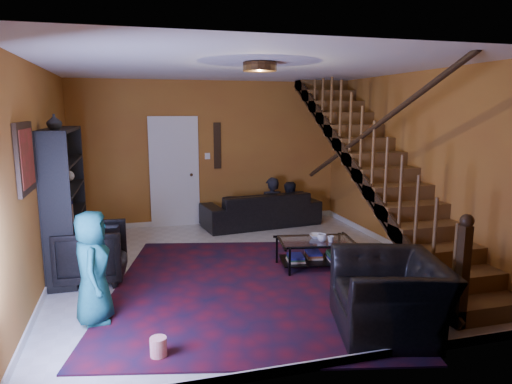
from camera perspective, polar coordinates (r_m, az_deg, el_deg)
floor at (r=6.68m, az=-1.49°, el=-9.40°), size 5.50×5.50×0.00m
room at (r=7.75m, az=-13.60°, el=-6.49°), size 5.50×5.50×5.50m
staircase at (r=7.15m, az=15.21°, el=3.10°), size 0.95×5.02×3.18m
bookshelf at (r=6.88m, az=-22.65°, el=-1.28°), size 0.35×1.80×2.00m
door at (r=8.95m, az=-10.15°, el=2.25°), size 0.82×0.05×2.05m
framed_picture at (r=5.33m, az=-26.90°, el=3.82°), size 0.04×0.74×0.74m
wall_hanging at (r=9.01m, az=-4.85°, el=5.79°), size 0.14×0.03×0.90m
ceiling_fixture at (r=5.54m, az=0.47°, el=15.39°), size 0.40×0.40×0.10m
rug at (r=5.98m, az=-0.84°, el=-11.69°), size 4.19×4.55×0.02m
sofa at (r=8.95m, az=0.61°, el=-2.09°), size 2.36×1.16×0.66m
armchair_left at (r=6.44m, az=-19.73°, el=-7.18°), size 0.91×0.88×0.77m
armchair_right at (r=4.94m, az=16.33°, el=-12.32°), size 1.30×1.40×0.76m
person_adult_a at (r=9.09m, az=1.96°, el=-2.47°), size 0.54×0.38×1.39m
person_adult_b at (r=9.21m, az=4.02°, el=-2.66°), size 0.67×0.54×1.28m
person_child at (r=5.14m, az=-19.74°, el=-8.89°), size 0.39×0.60×1.22m
coffee_table at (r=6.67m, az=7.49°, el=-7.42°), size 1.15×0.79×0.41m
cup_a at (r=6.55m, az=8.25°, el=-5.68°), size 0.13×0.13×0.10m
cup_b at (r=6.54m, az=9.33°, el=-5.83°), size 0.10×0.10×0.09m
bowl at (r=6.71m, az=7.66°, el=-5.51°), size 0.29×0.29×0.06m
vase at (r=6.26m, az=-23.91°, el=8.02°), size 0.18×0.18×0.19m
popcorn_bucket at (r=4.49m, az=-12.10°, el=-18.39°), size 0.19×0.19×0.18m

